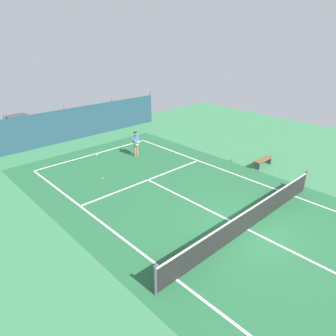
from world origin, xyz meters
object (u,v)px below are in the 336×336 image
object	(u,v)px
tennis_player	(136,142)
water_bottle	(232,160)
tennis_ball_near_player	(103,178)
parked_car	(21,127)
tennis_net	(249,219)
courtside_bench	(263,161)

from	to	relation	value
tennis_player	water_bottle	xyz separation A→B (m)	(3.82, -4.87, -0.84)
tennis_ball_near_player	parked_car	distance (m)	10.64
parked_car	water_bottle	bearing A→B (deg)	-67.04
tennis_net	parked_car	size ratio (longest dim) A/B	2.32
tennis_net	tennis_ball_near_player	xyz separation A→B (m)	(-1.70, 8.28, -0.48)
tennis_player	courtside_bench	bearing A→B (deg)	110.89
tennis_player	tennis_ball_near_player	distance (m)	3.88
tennis_player	parked_car	xyz separation A→B (m)	(-4.01, 9.16, -0.12)
tennis_player	courtside_bench	distance (m)	8.03
tennis_ball_near_player	tennis_net	bearing A→B (deg)	-78.38
water_bottle	tennis_player	bearing A→B (deg)	128.10
tennis_net	water_bottle	xyz separation A→B (m)	(5.60, 4.84, -0.39)
courtside_bench	tennis_player	bearing A→B (deg)	124.43
tennis_player	water_bottle	size ratio (longest dim) A/B	6.83
parked_car	courtside_bench	xyz separation A→B (m)	(8.54, -15.77, -0.46)
courtside_bench	parked_car	bearing A→B (deg)	118.43
parked_car	courtside_bench	distance (m)	17.94
tennis_net	tennis_player	xyz separation A→B (m)	(1.78, 9.72, 0.45)
tennis_player	courtside_bench	xyz separation A→B (m)	(4.53, -6.61, -0.59)
tennis_net	water_bottle	size ratio (longest dim) A/B	42.17
parked_car	water_bottle	distance (m)	16.09
parked_car	courtside_bench	bearing A→B (deg)	-67.76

